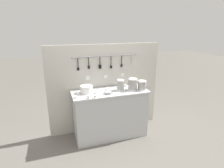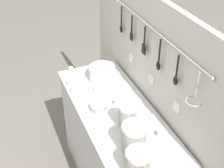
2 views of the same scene
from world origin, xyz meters
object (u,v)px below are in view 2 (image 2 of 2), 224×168
steel_mixing_bowl (98,106)px  cup_front_right (70,83)px  bowl_stack_tall_left (138,163)px  cup_centre (71,70)px  bowl_stack_wide_centre (128,117)px  bowl_stack_back_corner (134,139)px  cup_beside_plates (73,90)px  cup_front_left (90,69)px  cup_edge_far (160,134)px  plate_stack (102,73)px  cup_edge_near (97,89)px  cup_by_caddy (117,102)px  cup_mid_row (127,104)px

steel_mixing_bowl → cup_front_right: 0.37m
bowl_stack_tall_left → cup_centre: (-1.18, -0.05, -0.06)m
bowl_stack_wide_centre → cup_front_right: 0.66m
bowl_stack_back_corner → bowl_stack_tall_left: bearing=-17.4°
cup_beside_plates → cup_front_left: same height
bowl_stack_wide_centre → steel_mixing_bowl: (-0.26, -0.11, -0.08)m
cup_centre → cup_edge_far: 1.02m
cup_front_right → plate_stack: bearing=85.4°
bowl_stack_wide_centre → plate_stack: bowl_stack_wide_centre is taller
bowl_stack_wide_centre → cup_beside_plates: bearing=-156.4°
cup_front_left → cup_edge_near: bearing=-9.1°
bowl_stack_back_corner → cup_front_left: 0.97m
bowl_stack_wide_centre → cup_front_left: bearing=-179.7°
bowl_stack_wide_centre → cup_edge_far: size_ratio=4.09×
cup_centre → cup_edge_near: size_ratio=1.00×
cup_edge_far → cup_front_left: (-0.91, -0.16, 0.00)m
cup_edge_near → cup_edge_far: bearing=18.2°
steel_mixing_bowl → bowl_stack_wide_centre: bearing=23.3°
bowl_stack_back_corner → steel_mixing_bowl: (-0.47, -0.05, -0.09)m
cup_front_right → cup_front_left: same height
plate_stack → cup_front_right: 0.27m
cup_edge_far → cup_by_caddy: bearing=-162.1°
bowl_stack_back_corner → cup_edge_near: bowl_stack_back_corner is taller
bowl_stack_tall_left → cup_front_right: bowl_stack_tall_left is taller
bowl_stack_back_corner → bowl_stack_wide_centre: bearing=164.0°
cup_beside_plates → cup_centre: bearing=166.9°
plate_stack → cup_by_caddy: bearing=-3.4°
plate_stack → cup_edge_far: bearing=8.4°
cup_edge_near → cup_front_right: same height
cup_front_right → cup_beside_plates: bearing=0.0°
steel_mixing_bowl → cup_edge_far: size_ratio=2.66×
bowl_stack_wide_centre → cup_edge_far: 0.24m
cup_front_right → cup_front_left: 0.26m
cup_centre → cup_front_right: bearing=-19.7°
cup_centre → cup_edge_near: (0.34, 0.11, 0.00)m
cup_edge_near → cup_by_caddy: 0.23m
cup_front_left → bowl_stack_tall_left: bearing=-5.4°
plate_stack → cup_beside_plates: 0.29m
bowl_stack_tall_left → bowl_stack_wide_centre: size_ratio=0.89×
bowl_stack_back_corner → cup_edge_far: (-0.05, 0.22, -0.08)m
cup_centre → cup_by_caddy: (0.56, 0.18, 0.00)m
bowl_stack_back_corner → cup_by_caddy: bearing=169.5°
bowl_stack_back_corner → cup_front_left: bearing=176.7°
bowl_stack_wide_centre → cup_mid_row: size_ratio=4.09×
bowl_stack_wide_centre → cup_beside_plates: size_ratio=4.09×
cup_edge_far → bowl_stack_wide_centre: bearing=-135.7°
plate_stack → cup_mid_row: (0.39, 0.04, -0.04)m
plate_stack → cup_edge_near: 0.17m
cup_beside_plates → cup_edge_far: (0.68, 0.38, 0.00)m
bowl_stack_tall_left → cup_beside_plates: size_ratio=3.65×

